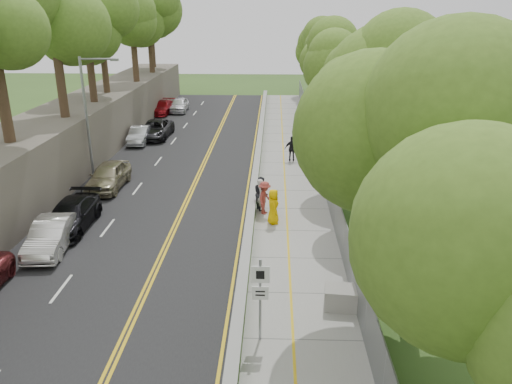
{
  "coord_description": "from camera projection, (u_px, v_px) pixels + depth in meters",
  "views": [
    {
      "loc": [
        1.45,
        -17.47,
        10.88
      ],
      "look_at": [
        0.5,
        8.0,
        1.4
      ],
      "focal_mm": 35.0,
      "sensor_mm": 36.0,
      "label": 1
    }
  ],
  "objects": [
    {
      "name": "painter_2",
      "position": [
        261.0,
        193.0,
        28.12
      ],
      "size": [
        1.02,
        1.14,
        1.93
      ],
      "primitive_type": "imported",
      "rotation": [
        0.0,
        0.0,
        1.95
      ],
      "color": "black",
      "rests_on": "sidewalk"
    },
    {
      "name": "car_4",
      "position": [
        108.0,
        176.0,
        31.5
      ],
      "size": [
        1.99,
        4.81,
        1.63
      ],
      "primitive_type": "imported",
      "rotation": [
        0.0,
        0.0,
        -0.01
      ],
      "color": "gray",
      "rests_on": "road"
    },
    {
      "name": "painter_3",
      "position": [
        265.0,
        198.0,
        27.51
      ],
      "size": [
        1.03,
        1.36,
        1.87
      ],
      "primitive_type": "imported",
      "rotation": [
        0.0,
        0.0,
        1.26
      ],
      "color": "#973630",
      "rests_on": "sidewalk"
    },
    {
      "name": "construction_barrel",
      "position": [
        294.0,
        142.0,
        40.96
      ],
      "size": [
        0.51,
        0.51,
        0.83
      ],
      "primitive_type": "cylinder",
      "color": "#CC3400",
      "rests_on": "sidewalk"
    },
    {
      "name": "car_6",
      "position": [
        155.0,
        129.0,
        43.79
      ],
      "size": [
        2.55,
        5.42,
        1.5
      ],
      "primitive_type": "imported",
      "rotation": [
        0.0,
        0.0,
        -0.01
      ],
      "color": "black",
      "rests_on": "road"
    },
    {
      "name": "painter_0",
      "position": [
        273.0,
        207.0,
        26.27
      ],
      "size": [
        0.74,
        1.01,
        1.9
      ],
      "primitive_type": "imported",
      "rotation": [
        0.0,
        0.0,
        1.72
      ],
      "color": "#F3B700",
      "rests_on": "sidewalk"
    },
    {
      "name": "trees_fenceside",
      "position": [
        363.0,
        72.0,
        31.57
      ],
      "size": [
        7.0,
        66.0,
        14.0
      ],
      "primitive_type": null,
      "color": "#577F26",
      "rests_on": "ground"
    },
    {
      "name": "concrete_block",
      "position": [
        341.0,
        298.0,
        19.02
      ],
      "size": [
        1.34,
        1.06,
        0.83
      ],
      "primitive_type": "cube",
      "rotation": [
        0.0,
        0.0,
        -0.1
      ],
      "color": "gray",
      "rests_on": "sidewalk"
    },
    {
      "name": "car_8",
      "position": [
        179.0,
        105.0,
        54.7
      ],
      "size": [
        1.9,
        4.44,
        1.5
      ],
      "primitive_type": "imported",
      "rotation": [
        0.0,
        0.0,
        0.03
      ],
      "color": "white",
      "rests_on": "road"
    },
    {
      "name": "streetlight",
      "position": [
        89.0,
        110.0,
        32.06
      ],
      "size": [
        2.52,
        0.22,
        8.0
      ],
      "color": "gray",
      "rests_on": "ground"
    },
    {
      "name": "car_1",
      "position": [
        52.0,
        235.0,
        23.52
      ],
      "size": [
        1.98,
        4.57,
        1.46
      ],
      "primitive_type": "imported",
      "rotation": [
        0.0,
        0.0,
        0.1
      ],
      "color": "beige",
      "rests_on": "road"
    },
    {
      "name": "car_5",
      "position": [
        139.0,
        135.0,
        42.08
      ],
      "size": [
        1.68,
        4.25,
        1.38
      ],
      "primitive_type": "imported",
      "rotation": [
        0.0,
        0.0,
        0.05
      ],
      "color": "#B6B9BE",
      "rests_on": "road"
    },
    {
      "name": "rock_embankment",
      "position": [
        55.0,
        145.0,
        34.02
      ],
      "size": [
        5.0,
        66.0,
        4.0
      ],
      "primitive_type": "cube",
      "color": "#595147",
      "rests_on": "ground"
    },
    {
      "name": "jersey_barrier",
      "position": [
        256.0,
        171.0,
        34.14
      ],
      "size": [
        0.42,
        66.0,
        0.6
      ],
      "primitive_type": "cube",
      "color": "#69D128",
      "rests_on": "ground"
    },
    {
      "name": "painter_1",
      "position": [
        261.0,
        195.0,
        27.95
      ],
      "size": [
        0.63,
        0.79,
        1.88
      ],
      "primitive_type": "imported",
      "rotation": [
        0.0,
        0.0,
        1.87
      ],
      "color": "silver",
      "rests_on": "sidewalk"
    },
    {
      "name": "ground",
      "position": [
        236.0,
        293.0,
        20.2
      ],
      "size": [
        140.0,
        140.0,
        0.0
      ],
      "primitive_type": "plane",
      "color": "#33511E",
      "rests_on": "ground"
    },
    {
      "name": "car_7",
      "position": [
        162.0,
        107.0,
        53.58
      ],
      "size": [
        2.42,
        4.94,
        1.38
      ],
      "primitive_type": "imported",
      "rotation": [
        0.0,
        0.0,
        -0.1
      ],
      "color": "maroon",
      "rests_on": "road"
    },
    {
      "name": "trees_embankment",
      "position": [
        44.0,
        13.0,
        31.04
      ],
      "size": [
        6.4,
        66.0,
        13.0
      ],
      "primitive_type": null,
      "color": "#598428",
      "rests_on": "rock_embankment"
    },
    {
      "name": "person_far",
      "position": [
        292.0,
        149.0,
        37.03
      ],
      "size": [
        1.12,
        0.53,
        1.87
      ],
      "primitive_type": "imported",
      "rotation": [
        0.0,
        0.0,
        3.08
      ],
      "color": "black",
      "rests_on": "sidewalk"
    },
    {
      "name": "car_3",
      "position": [
        71.0,
        215.0,
        25.77
      ],
      "size": [
        2.07,
        5.02,
        1.45
      ],
      "primitive_type": "imported",
      "rotation": [
        0.0,
        0.0,
        0.01
      ],
      "color": "black",
      "rests_on": "road"
    },
    {
      "name": "chainlink_fence",
      "position": [
        321.0,
        162.0,
        33.74
      ],
      "size": [
        0.04,
        66.0,
        2.0
      ],
      "primitive_type": "cube",
      "color": "slate",
      "rests_on": "ground"
    },
    {
      "name": "sidewalk",
      "position": [
        290.0,
        176.0,
        34.15
      ],
      "size": [
        4.2,
        66.0,
        0.05
      ],
      "primitive_type": "cube",
      "color": "gray",
      "rests_on": "ground"
    },
    {
      "name": "road",
      "position": [
        175.0,
        174.0,
        34.43
      ],
      "size": [
        11.2,
        66.0,
        0.04
      ],
      "primitive_type": "cube",
      "color": "black",
      "rests_on": "ground"
    },
    {
      "name": "signpost",
      "position": [
        260.0,
        291.0,
        16.66
      ],
      "size": [
        0.62,
        0.09,
        3.1
      ],
      "color": "gray",
      "rests_on": "sidewalk"
    }
  ]
}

